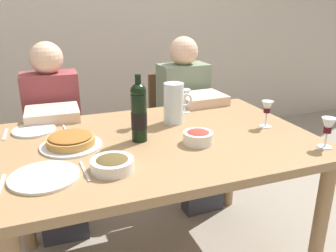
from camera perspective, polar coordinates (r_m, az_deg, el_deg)
The scene contains 20 objects.
dining_table at distance 1.73m, azimuth -1.48°, elevation -4.92°, with size 1.50×1.00×0.76m.
wine_bottle at distance 1.63m, azimuth -4.76°, elevation 2.20°, with size 0.07×0.07×0.32m.
water_pitcher at distance 1.89m, azimuth 0.94°, elevation 3.36°, with size 0.16×0.11×0.22m.
baked_tart at distance 1.66m, azimuth -15.54°, elevation -2.36°, with size 0.28×0.28×0.06m.
salad_bowl at distance 1.64m, azimuth 4.92°, elevation -1.72°, with size 0.14×0.14×0.07m.
olive_bowl at distance 1.40m, azimuth -9.06°, elevation -6.07°, with size 0.17×0.17×0.06m.
wine_glass_left_diner at distance 1.90m, azimuth 15.83°, elevation 2.73°, with size 0.06×0.06×0.14m.
wine_glass_right_diner at distance 1.72m, azimuth 24.59°, elevation -0.17°, with size 0.07×0.07×0.14m.
wine_glass_centre at distance 1.83m, azimuth -4.75°, elevation 3.11°, with size 0.07×0.07×0.15m.
wine_glass_spare at distance 2.07m, azimuth 2.79°, elevation 4.92°, with size 0.07×0.07×0.14m.
dinner_plate_left_setting at distance 1.41m, azimuth -19.49°, elevation -7.81°, with size 0.26×0.26×0.01m, color silver.
dinner_plate_right_setting at distance 1.92m, azimuth -20.99°, elevation -0.63°, with size 0.21×0.21×0.01m, color silver.
fork_left_setting at distance 1.42m, azimuth -25.55°, elevation -8.61°, with size 0.16×0.01×0.01m, color silver.
knife_left_setting at distance 1.42m, azimuth -13.41°, elevation -7.16°, with size 0.18×0.01×0.01m, color silver.
knife_right_setting at distance 1.92m, azimuth -16.53°, elevation -0.19°, with size 0.18×0.01×0.01m, color silver.
spoon_right_setting at distance 1.93m, azimuth -25.01°, elevation -1.22°, with size 0.16×0.01×0.01m, color silver.
chair_left at distance 2.54m, azimuth -17.83°, elevation -1.76°, with size 0.42×0.42×0.87m.
diner_left at distance 2.28m, azimuth -17.94°, elevation -1.06°, with size 0.35×0.51×1.16m.
chair_right at distance 2.71m, azimuth 1.31°, elevation 0.53°, with size 0.42×0.42×0.87m.
diner_right at distance 2.47m, azimuth 3.55°, elevation 1.47°, with size 0.35×0.51×1.16m.
Camera 1 is at (-0.51, -1.49, 1.40)m, focal length 37.42 mm.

